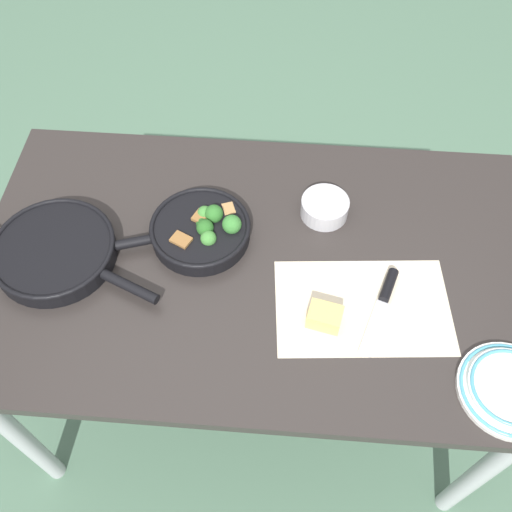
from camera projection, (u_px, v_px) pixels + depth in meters
The scene contains 10 objects.
ground_plane at pixel (256, 384), 1.98m from camera, with size 14.00×14.00×0.00m, color #51755B.
dining_table_red at pixel (256, 280), 1.42m from camera, with size 1.33×0.80×0.76m.
skillet_broccoli at pixel (201, 230), 1.37m from camera, with size 0.39×0.24×0.07m.
skillet_eggs at pixel (56, 251), 1.34m from camera, with size 0.42×0.29×0.05m.
wooden_spoon at pixel (3, 233), 1.39m from camera, with size 0.34×0.23×0.02m.
parchment_sheet at pixel (363, 307), 1.28m from camera, with size 0.41×0.28×0.00m.
grater_knife at pixel (384, 299), 1.28m from camera, with size 0.10×0.22×0.02m.
cheese_block at pixel (325, 317), 1.24m from camera, with size 0.08×0.07×0.04m.
dinner_plate_stack at pixel (510, 389), 1.16m from camera, with size 0.21×0.21×0.03m.
prep_bowl_steel at pixel (325, 207), 1.41m from camera, with size 0.12×0.12×0.05m.
Camera 1 is at (-0.06, 0.76, 1.88)m, focal length 40.00 mm.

